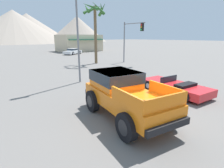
{
  "coord_description": "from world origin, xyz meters",
  "views": [
    {
      "loc": [
        -4.91,
        -4.62,
        3.4
      ],
      "look_at": [
        -0.1,
        1.41,
        1.3
      ],
      "focal_mm": 28.0,
      "sensor_mm": 36.0,
      "label": 1
    }
  ],
  "objects_px": {
    "traffic_light_crosswalk": "(132,34)",
    "red_convertible_car": "(175,87)",
    "palm_tree_tall": "(95,18)",
    "orange_pickup_truck": "(123,92)",
    "parked_car_white": "(73,51)",
    "street_lamp_post": "(77,11)"
  },
  "relations": [
    {
      "from": "orange_pickup_truck",
      "to": "red_convertible_car",
      "type": "xyz_separation_m",
      "value": [
        4.64,
        0.35,
        -0.71
      ]
    },
    {
      "from": "orange_pickup_truck",
      "to": "traffic_light_crosswalk",
      "type": "bearing_deg",
      "value": 52.78
    },
    {
      "from": "orange_pickup_truck",
      "to": "traffic_light_crosswalk",
      "type": "distance_m",
      "value": 16.03
    },
    {
      "from": "palm_tree_tall",
      "to": "street_lamp_post",
      "type": "bearing_deg",
      "value": -130.69
    },
    {
      "from": "orange_pickup_truck",
      "to": "traffic_light_crosswalk",
      "type": "xyz_separation_m",
      "value": [
        11.37,
        11.0,
        2.56
      ]
    },
    {
      "from": "street_lamp_post",
      "to": "palm_tree_tall",
      "type": "xyz_separation_m",
      "value": [
        6.36,
        7.4,
        0.47
      ]
    },
    {
      "from": "orange_pickup_truck",
      "to": "palm_tree_tall",
      "type": "height_order",
      "value": "palm_tree_tall"
    },
    {
      "from": "traffic_light_crosswalk",
      "to": "red_convertible_car",
      "type": "bearing_deg",
      "value": -32.28
    },
    {
      "from": "red_convertible_car",
      "to": "traffic_light_crosswalk",
      "type": "height_order",
      "value": "traffic_light_crosswalk"
    },
    {
      "from": "parked_car_white",
      "to": "palm_tree_tall",
      "type": "relative_size",
      "value": 0.62
    },
    {
      "from": "orange_pickup_truck",
      "to": "palm_tree_tall",
      "type": "bearing_deg",
      "value": 69.52
    },
    {
      "from": "orange_pickup_truck",
      "to": "street_lamp_post",
      "type": "height_order",
      "value": "street_lamp_post"
    },
    {
      "from": "palm_tree_tall",
      "to": "orange_pickup_truck",
      "type": "bearing_deg",
      "value": -119.2
    },
    {
      "from": "red_convertible_car",
      "to": "palm_tree_tall",
      "type": "xyz_separation_m",
      "value": [
        3.1,
        13.51,
        5.23
      ]
    },
    {
      "from": "red_convertible_car",
      "to": "orange_pickup_truck",
      "type": "bearing_deg",
      "value": -170.4
    },
    {
      "from": "palm_tree_tall",
      "to": "traffic_light_crosswalk",
      "type": "bearing_deg",
      "value": -38.21
    },
    {
      "from": "parked_car_white",
      "to": "traffic_light_crosswalk",
      "type": "distance_m",
      "value": 16.2
    },
    {
      "from": "street_lamp_post",
      "to": "palm_tree_tall",
      "type": "distance_m",
      "value": 9.77
    },
    {
      "from": "parked_car_white",
      "to": "traffic_light_crosswalk",
      "type": "bearing_deg",
      "value": 149.41
    },
    {
      "from": "red_convertible_car",
      "to": "palm_tree_tall",
      "type": "relative_size",
      "value": 0.6
    },
    {
      "from": "parked_car_white",
      "to": "street_lamp_post",
      "type": "distance_m",
      "value": 23.02
    },
    {
      "from": "orange_pickup_truck",
      "to": "parked_car_white",
      "type": "distance_m",
      "value": 29.04
    }
  ]
}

